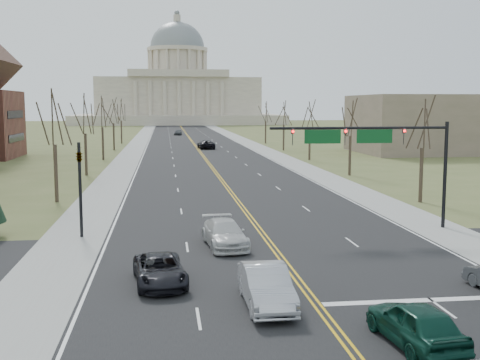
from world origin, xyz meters
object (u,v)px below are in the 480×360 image
object	(u,v)px
car_far_sb	(178,132)
car_far_nb	(206,144)
car_nb_inner_lead	(416,323)
car_sb_outer_lead	(160,270)
signal_left	(80,179)
signal_mast	(373,144)
car_sb_inner_second	(225,234)
car_sb_inner_lead	(266,286)

from	to	relation	value
car_far_sb	car_far_nb	bearing A→B (deg)	-77.59
car_far_nb	car_far_sb	bearing A→B (deg)	-90.80
car_nb_inner_lead	car_sb_outer_lead	world-z (taller)	car_nb_inner_lead
signal_left	car_sb_outer_lead	world-z (taller)	signal_left
signal_left	car_far_sb	world-z (taller)	signal_left
signal_left	car_sb_outer_lead	xyz separation A→B (m)	(4.98, -10.75, -3.03)
signal_mast	car_far_nb	bearing A→B (deg)	94.40
car_sb_outer_lead	car_sb_inner_second	bearing A→B (deg)	56.08
signal_mast	car_sb_inner_second	bearing A→B (deg)	-160.30
car_sb_inner_lead	car_far_sb	distance (m)	143.75
signal_left	car_sb_inner_lead	distance (m)	17.40
car_far_sb	signal_left	bearing A→B (deg)	-85.99
car_far_nb	car_sb_inner_lead	bearing A→B (deg)	82.40
car_nb_inner_lead	car_far_sb	distance (m)	148.56
signal_left	car_far_sb	xyz separation A→B (m)	(8.95, 129.37, -2.93)
signal_mast	signal_left	size ratio (longest dim) A/B	2.02
signal_mast	car_sb_inner_second	size ratio (longest dim) A/B	2.27
car_sb_inner_second	car_nb_inner_lead	bearing A→B (deg)	-77.26
car_sb_inner_lead	car_sb_outer_lead	xyz separation A→B (m)	(-4.39, 3.62, -0.16)
signal_mast	car_nb_inner_lead	xyz separation A→B (m)	(-5.15, -19.10, -4.95)
signal_left	car_sb_inner_second	size ratio (longest dim) A/B	1.13
car_sb_inner_lead	car_sb_inner_second	size ratio (longest dim) A/B	0.96
car_sb_outer_lead	car_far_sb	size ratio (longest dim) A/B	1.07
car_sb_outer_lead	car_sb_inner_lead	bearing A→B (deg)	-45.71
signal_left	signal_mast	bearing A→B (deg)	-0.00
signal_left	car_far_sb	bearing A→B (deg)	86.04
car_nb_inner_lead	car_sb_inner_second	size ratio (longest dim) A/B	0.88
car_nb_inner_lead	car_sb_outer_lead	bearing A→B (deg)	-49.74
car_far_nb	car_nb_inner_lead	bearing A→B (deg)	85.18
car_sb_inner_second	car_far_sb	xyz separation A→B (m)	(0.24, 133.04, 0.00)
car_sb_inner_lead	car_far_sb	xyz separation A→B (m)	(-0.42, 143.75, -0.06)
car_sb_inner_lead	car_sb_outer_lead	size ratio (longest dim) A/B	1.05
signal_mast	signal_left	world-z (taller)	signal_mast
car_sb_outer_lead	signal_mast	bearing A→B (deg)	31.43
car_sb_outer_lead	car_far_sb	xyz separation A→B (m)	(3.97, 140.12, 0.10)
car_sb_inner_lead	car_sb_outer_lead	bearing A→B (deg)	139.83
car_far_nb	car_far_sb	xyz separation A→B (m)	(-4.14, 53.25, -0.05)
signal_mast	car_far_sb	distance (m)	129.85
signal_mast	car_sb_outer_lead	bearing A→B (deg)	-142.42
signal_mast	car_far_nb	distance (m)	76.51
signal_left	car_far_sb	distance (m)	129.71
car_far_nb	car_sb_inner_second	bearing A→B (deg)	81.61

